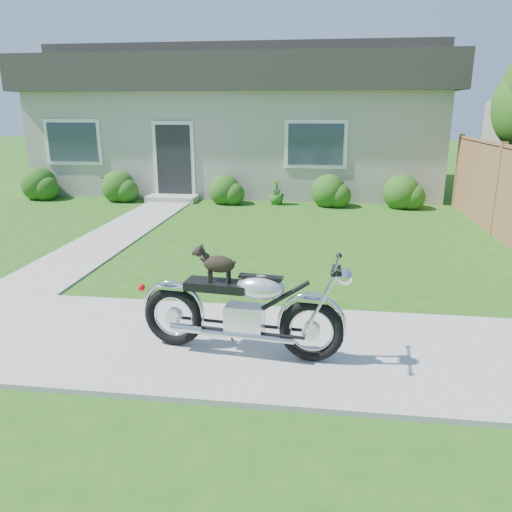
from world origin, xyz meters
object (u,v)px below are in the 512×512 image
Objects in this scene: house at (242,120)px; motorcycle_with_dog at (244,309)px; fence at (498,190)px; potted_plant_right at (277,192)px; potted_plant_left at (112,189)px.

motorcycle_with_dog is (1.99, -12.23, -1.61)m from house.
fence is 9.37× the size of potted_plant_right.
fence is at bearing -44.74° from house.
potted_plant_right is (-4.81, 2.80, -0.59)m from fence.
fence is at bearing 60.42° from motorcycle_with_dog.
potted_plant_right is 0.32× the size of motorcycle_with_dog.
house is 17.84× the size of potted_plant_right.
potted_plant_right is at bearing 149.78° from fence.
potted_plant_right is at bearing -66.54° from house.
potted_plant_left is at bearing 126.95° from motorcycle_with_dog.
fence is 9.96m from potted_plant_left.
house reaches higher than potted_plant_left.
fence is at bearing -16.35° from potted_plant_left.
potted_plant_right is (1.50, -3.44, -1.80)m from house.
motorcycle_with_dog is at bearing -125.77° from fence.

